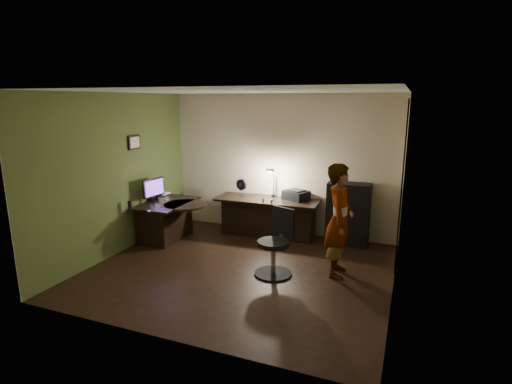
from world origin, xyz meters
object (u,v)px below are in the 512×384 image
(desk_right, at_px, (267,218))
(person, at_px, (339,220))
(cabinet, at_px, (348,214))
(desk_left, at_px, (168,221))
(office_chair, at_px, (273,243))
(monitor, at_px, (153,195))

(desk_right, bearing_deg, person, -39.77)
(desk_right, bearing_deg, cabinet, 4.06)
(desk_left, height_order, desk_right, desk_right)
(cabinet, xyz_separation_m, office_chair, (-0.82, -1.77, -0.06))
(desk_left, height_order, cabinet, cabinet)
(desk_right, distance_m, office_chair, 1.76)
(cabinet, distance_m, person, 1.42)
(person, bearing_deg, office_chair, 108.09)
(cabinet, height_order, office_chair, cabinet)
(desk_right, height_order, monitor, monitor)
(monitor, distance_m, person, 3.47)
(cabinet, bearing_deg, desk_right, -174.80)
(monitor, bearing_deg, desk_right, 35.02)
(desk_right, distance_m, cabinet, 1.53)
(desk_right, xyz_separation_m, office_chair, (0.68, -1.62, 0.14))
(desk_left, distance_m, office_chair, 2.49)
(desk_left, distance_m, person, 3.32)
(desk_left, xyz_separation_m, person, (3.26, -0.39, 0.49))
(desk_left, relative_size, monitor, 2.41)
(monitor, bearing_deg, person, 3.18)
(cabinet, height_order, person, person)
(person, bearing_deg, monitor, 80.79)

